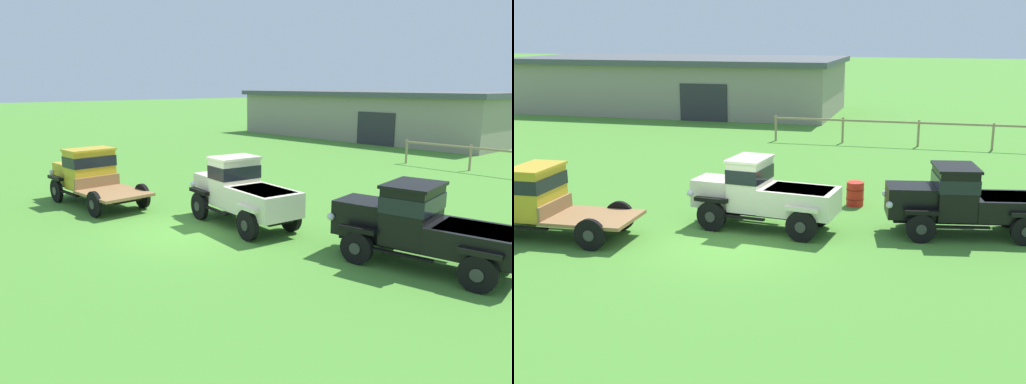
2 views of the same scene
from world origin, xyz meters
TOP-DOWN VIEW (x-y plane):
  - ground_plane at (0.00, 0.00)m, footprint 240.00×240.00m
  - farm_shed at (-12.52, 27.83)m, footprint 22.80×10.58m
  - vintage_truck_foreground_near at (-5.76, -0.60)m, footprint 4.98×2.18m
  - vintage_truck_second_in_line at (0.46, 1.66)m, footprint 4.62×2.23m
  - vintage_truck_midrow_center at (6.20, 2.52)m, footprint 4.73×2.54m
  - oil_drum_beside_row at (2.84, 4.92)m, footprint 0.61×0.61m

SIDE VIEW (x-z plane):
  - ground_plane at x=0.00m, z-range 0.00..0.00m
  - oil_drum_beside_row at x=2.84m, z-range 0.00..0.82m
  - vintage_truck_midrow_center at x=6.20m, z-range 0.02..2.07m
  - vintage_truck_foreground_near at x=-5.76m, z-range 0.05..2.12m
  - vintage_truck_second_in_line at x=0.46m, z-range 0.01..2.16m
  - farm_shed at x=-12.52m, z-range 0.02..3.87m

